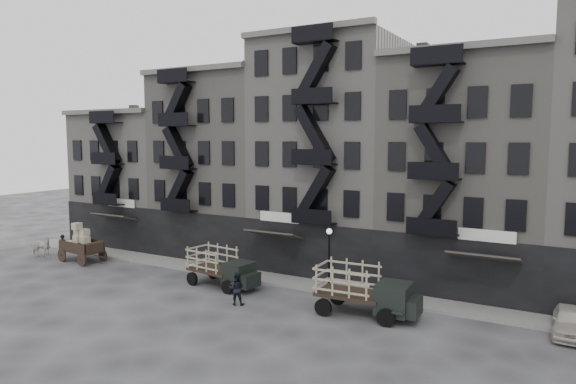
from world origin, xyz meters
The scene contains 14 objects.
ground centered at (0.00, 0.00, 0.00)m, with size 140.00×140.00×0.00m, color #38383A.
sidewalk centered at (0.00, 3.75, 0.07)m, with size 55.00×2.50×0.15m, color slate.
building_west centered at (-20.00, 9.83, 6.00)m, with size 10.00×11.35×13.20m.
building_midwest centered at (-10.00, 9.83, 7.50)m, with size 10.00×11.35×16.20m.
building_center centered at (0.00, 9.82, 8.50)m, with size 10.00×11.35×18.20m.
building_mideast centered at (10.00, 9.83, 7.50)m, with size 10.00×11.35×16.20m.
lamp_post centered at (3.00, 2.60, 2.78)m, with size 0.36×0.36×4.28m.
horse centered at (-22.26, -0.06, 0.88)m, with size 0.95×2.09×1.76m, color beige.
wagon centered at (-18.11, 0.67, 1.80)m, with size 3.89×2.33×3.15m.
stake_truck_west centered at (-4.01, 0.67, 1.50)m, with size 5.42×2.69×2.62m.
stake_truck_east centered at (6.36, 0.08, 1.65)m, with size 5.86×2.61×2.89m.
car_east centered at (16.50, 2.60, 0.71)m, with size 1.68×4.18×1.42m, color #B8B0A5.
pedestrian_west centered at (-20.33, 0.64, 0.99)m, with size 0.72×0.47×1.97m, color black.
pedestrian_mid centered at (-0.96, -1.91, 0.99)m, with size 0.96×0.75×1.98m, color black.
Camera 1 is at (16.49, -26.31, 10.02)m, focal length 32.00 mm.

